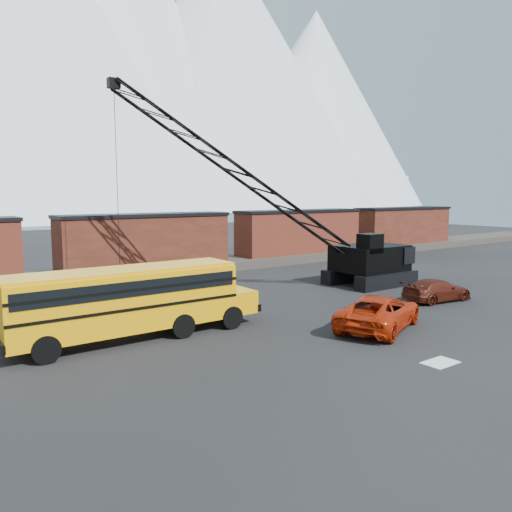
{
  "coord_description": "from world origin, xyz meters",
  "views": [
    {
      "loc": [
        -15.99,
        -14.7,
        6.4
      ],
      "look_at": [
        0.04,
        7.32,
        3.0
      ],
      "focal_mm": 35.0,
      "sensor_mm": 36.0,
      "label": 1
    }
  ],
  "objects_px": {
    "school_bus": "(132,299)",
    "maroon_suv": "(437,290)",
    "crawler_crane": "(244,177)",
    "red_pickup": "(379,312)"
  },
  "relations": [
    {
      "from": "red_pickup",
      "to": "crawler_crane",
      "type": "relative_size",
      "value": 0.31
    },
    {
      "from": "red_pickup",
      "to": "crawler_crane",
      "type": "height_order",
      "value": "crawler_crane"
    },
    {
      "from": "school_bus",
      "to": "maroon_suv",
      "type": "distance_m",
      "value": 18.14
    },
    {
      "from": "red_pickup",
      "to": "crawler_crane",
      "type": "bearing_deg",
      "value": -22.44
    },
    {
      "from": "school_bus",
      "to": "maroon_suv",
      "type": "bearing_deg",
      "value": -10.3
    },
    {
      "from": "maroon_suv",
      "to": "crawler_crane",
      "type": "xyz_separation_m",
      "value": [
        -7.63,
        9.25,
        6.83
      ]
    },
    {
      "from": "school_bus",
      "to": "crawler_crane",
      "type": "height_order",
      "value": "crawler_crane"
    },
    {
      "from": "red_pickup",
      "to": "school_bus",
      "type": "bearing_deg",
      "value": 40.23
    },
    {
      "from": "school_bus",
      "to": "maroon_suv",
      "type": "relative_size",
      "value": 2.54
    },
    {
      "from": "maroon_suv",
      "to": "crawler_crane",
      "type": "height_order",
      "value": "crawler_crane"
    }
  ]
}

